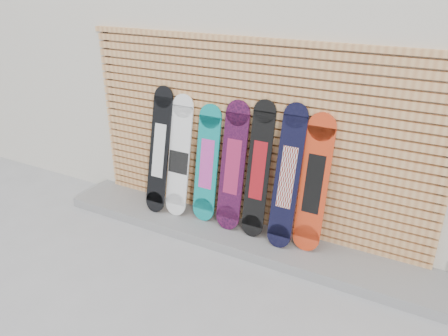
% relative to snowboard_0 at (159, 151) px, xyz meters
% --- Properties ---
extents(ground, '(80.00, 80.00, 0.00)m').
position_rel_snowboard_0_xyz_m(ground, '(1.27, -0.75, -0.89)').
color(ground, '#9D9D9F').
rests_on(ground, ground).
extents(building, '(12.00, 5.00, 3.60)m').
position_rel_snowboard_0_xyz_m(building, '(1.77, 2.75, 0.91)').
color(building, beige).
rests_on(building, ground).
extents(concrete_step, '(4.60, 0.70, 0.12)m').
position_rel_snowboard_0_xyz_m(concrete_step, '(1.12, -0.07, -0.83)').
color(concrete_step, gray).
rests_on(concrete_step, ground).
extents(slat_wall, '(4.26, 0.08, 2.29)m').
position_rel_snowboard_0_xyz_m(slat_wall, '(1.12, 0.22, 0.32)').
color(slat_wall, tan).
rests_on(slat_wall, ground).
extents(snowboard_0, '(0.27, 0.39, 1.55)m').
position_rel_snowboard_0_xyz_m(snowboard_0, '(0.00, 0.00, 0.00)').
color(snowboard_0, black).
rests_on(snowboard_0, concrete_step).
extents(snowboard_1, '(0.29, 0.34, 1.49)m').
position_rel_snowboard_0_xyz_m(snowboard_1, '(0.27, 0.03, -0.04)').
color(snowboard_1, white).
rests_on(snowboard_1, concrete_step).
extents(snowboard_2, '(0.29, 0.28, 1.41)m').
position_rel_snowboard_0_xyz_m(snowboard_2, '(0.65, 0.06, -0.07)').
color(snowboard_2, '#0D8483').
rests_on(snowboard_2, concrete_step).
extents(snowboard_3, '(0.29, 0.32, 1.51)m').
position_rel_snowboard_0_xyz_m(snowboard_3, '(1.00, 0.04, -0.02)').
color(snowboard_3, black).
rests_on(snowboard_3, concrete_step).
extents(snowboard_4, '(0.26, 0.32, 1.55)m').
position_rel_snowboard_0_xyz_m(snowboard_4, '(1.32, 0.04, 0.00)').
color(snowboard_4, black).
rests_on(snowboard_4, concrete_step).
extents(snowboard_5, '(0.27, 0.38, 1.57)m').
position_rel_snowboard_0_xyz_m(snowboard_5, '(1.67, 0.01, 0.01)').
color(snowboard_5, black).
rests_on(snowboard_5, concrete_step).
extents(snowboard_6, '(0.30, 0.29, 1.50)m').
position_rel_snowboard_0_xyz_m(snowboard_6, '(1.96, 0.05, -0.02)').
color(snowboard_6, red).
rests_on(snowboard_6, concrete_step).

